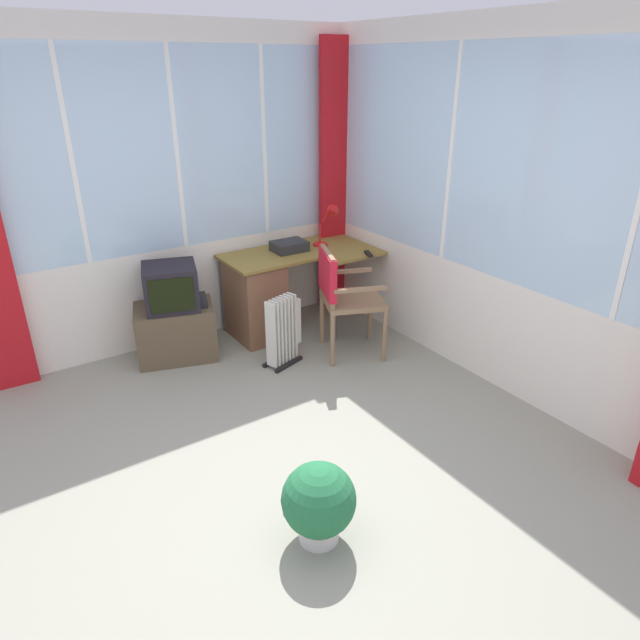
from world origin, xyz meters
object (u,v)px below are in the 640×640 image
object	(u,v)px
tv_remote	(368,254)
potted_plant	(319,502)
desk	(261,294)
space_heater	(284,330)
desk_lamp	(330,219)
paper_tray	(289,246)
tv_on_stand	(175,317)
wooden_armchair	(339,288)

from	to	relation	value
tv_remote	potted_plant	xyz separation A→B (m)	(-1.78, -1.87, -0.50)
desk	potted_plant	xyz separation A→B (m)	(-0.93, -2.34, -0.15)
desk	tv_remote	distance (m)	1.03
tv_remote	space_heater	world-z (taller)	tv_remote
desk_lamp	paper_tray	size ratio (longest dim) A/B	1.29
tv_remote	tv_on_stand	bearing A→B (deg)	-173.52
desk	space_heater	bearing A→B (deg)	-100.34
tv_on_stand	wooden_armchair	bearing A→B (deg)	-31.29
desk_lamp	paper_tray	distance (m)	0.46
desk	potted_plant	size ratio (longest dim) A/B	2.95
desk	paper_tray	size ratio (longest dim) A/B	4.48
tv_remote	space_heater	distance (m)	1.06
tv_remote	wooden_armchair	bearing A→B (deg)	-132.04
tv_remote	tv_on_stand	distance (m)	1.76
desk	paper_tray	distance (m)	0.50
desk_lamp	tv_on_stand	distance (m)	1.65
space_heater	potted_plant	xyz separation A→B (m)	(-0.83, -1.75, -0.06)
tv_on_stand	paper_tray	bearing A→B (deg)	0.38
desk	paper_tray	bearing A→B (deg)	4.74
wooden_armchair	potted_plant	size ratio (longest dim) A/B	2.03
potted_plant	desk	bearing A→B (deg)	68.20
space_heater	potted_plant	size ratio (longest dim) A/B	1.30
space_heater	potted_plant	world-z (taller)	space_heater
paper_tray	desk	bearing A→B (deg)	-175.26
potted_plant	desk_lamp	bearing A→B (deg)	54.17
desk	potted_plant	distance (m)	2.52
tv_remote	wooden_armchair	xyz separation A→B (m)	(-0.48, -0.22, -0.15)
desk_lamp	paper_tray	xyz separation A→B (m)	(-0.40, 0.06, -0.21)
paper_tray	desk_lamp	bearing A→B (deg)	-8.94
desk	paper_tray	xyz separation A→B (m)	(0.32, 0.03, 0.38)
paper_tray	tv_on_stand	size ratio (longest dim) A/B	0.37
tv_remote	wooden_armchair	distance (m)	0.55
desk_lamp	tv_remote	xyz separation A→B (m)	(0.12, -0.43, -0.24)
desk	wooden_armchair	bearing A→B (deg)	-62.14
wooden_armchair	desk	bearing A→B (deg)	117.86
wooden_armchair	tv_remote	bearing A→B (deg)	25.04
desk_lamp	tv_remote	size ratio (longest dim) A/B	2.58
tv_remote	tv_on_stand	size ratio (longest dim) A/B	0.18
desk_lamp	space_heater	xyz separation A→B (m)	(-0.83, -0.55, -0.69)
tv_on_stand	space_heater	xyz separation A→B (m)	(0.70, -0.60, -0.06)
desk_lamp	tv_remote	world-z (taller)	desk_lamp
desk_lamp	wooden_armchair	xyz separation A→B (m)	(-0.36, -0.66, -0.39)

